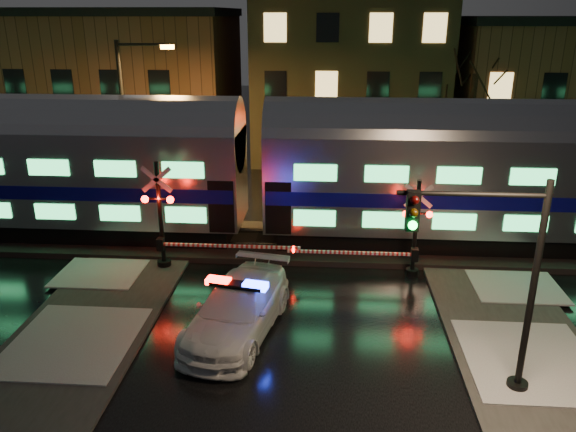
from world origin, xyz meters
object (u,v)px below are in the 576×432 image
object	(u,v)px
police_car	(238,309)
streetlight	(129,116)
traffic_light	(496,286)
crossing_signal_right	(405,239)
crossing_signal_left	(170,227)

from	to	relation	value
police_car	streetlight	distance (m)	13.39
police_car	traffic_light	xyz separation A→B (m)	(6.70, -2.36, 2.22)
crossing_signal_right	streetlight	distance (m)	14.24
crossing_signal_left	streetlight	size ratio (longest dim) A/B	0.73
crossing_signal_right	traffic_light	distance (m)	6.85
police_car	crossing_signal_right	size ratio (longest dim) A/B	1.09
crossing_signal_right	streetlight	xyz separation A→B (m)	(-12.17, 6.70, 3.13)
crossing_signal_left	streetlight	xyz separation A→B (m)	(-3.56, 6.69, 2.92)
crossing_signal_right	police_car	bearing A→B (deg)	-142.27
streetlight	crossing_signal_right	bearing A→B (deg)	-28.84
crossing_signal_left	police_car	bearing A→B (deg)	-53.11
crossing_signal_right	crossing_signal_left	xyz separation A→B (m)	(-8.61, 0.01, 0.21)
crossing_signal_right	streetlight	world-z (taller)	streetlight
traffic_light	streetlight	bearing A→B (deg)	126.70
crossing_signal_left	streetlight	distance (m)	8.12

